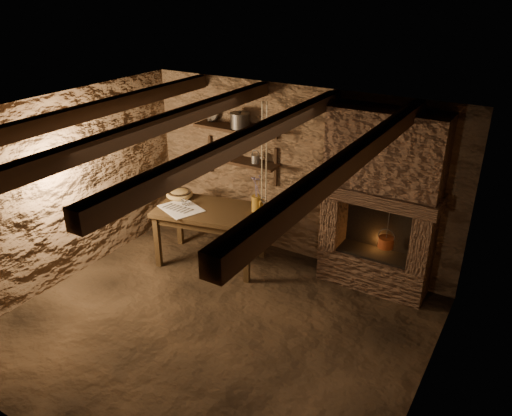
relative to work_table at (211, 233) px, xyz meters
The scene contains 25 objects.
floor 1.53m from the work_table, 53.74° to the right, with size 4.50×4.50×0.00m, color black.
back_wall 1.42m from the work_table, 43.38° to the left, with size 4.50×0.04×2.40m, color #4A3322.
front_wall 3.38m from the work_table, 74.76° to the right, with size 4.50×0.04×2.40m, color #4A3322.
left_wall 1.97m from the work_table, 139.51° to the right, with size 0.04×4.00×2.40m, color #4A3322.
right_wall 3.42m from the work_table, 20.76° to the right, with size 0.04×4.00×2.40m, color #4A3322.
ceiling 2.45m from the work_table, 53.74° to the right, with size 4.50×4.00×0.04m, color black.
beam_far_left 2.30m from the work_table, 118.21° to the right, with size 0.14×3.95×0.16m, color black.
beam_mid_left 2.24m from the work_table, 72.77° to the right, with size 0.14×3.95×0.16m, color black.
beam_mid_right 2.60m from the work_table, 40.84° to the right, with size 0.14×3.95×0.16m, color black.
beam_far_right 3.24m from the work_table, 26.53° to the right, with size 0.14×3.95×0.16m, color black.
shelf_lower 1.09m from the work_table, 88.57° to the left, with size 1.25×0.30×0.04m, color black.
shelf_upper 1.47m from the work_table, 88.57° to the left, with size 1.25×0.30×0.04m, color black.
hearth 2.33m from the work_table, 15.52° to the left, with size 1.43×0.51×2.30m.
work_table is the anchor object (origin of this frame).
linen_cloth 0.54m from the work_table, 148.76° to the right, with size 0.55×0.44×0.01m, color silver.
pewter_cutlery_row 0.55m from the work_table, 146.54° to the right, with size 0.46×0.18×0.01m, color gray, non-canonical shape.
drinking_glasses 0.53m from the work_table, 163.42° to the right, with size 0.18×0.05×0.07m, color silver, non-canonical shape.
stoneware_jug 0.87m from the work_table, 24.64° to the left, with size 0.17×0.16×0.50m.
wooden_bowl 0.72m from the work_table, behind, with size 0.37×0.37×0.13m, color #A88649.
iron_stockpot 1.57m from the work_table, 83.50° to the left, with size 0.25×0.25×0.19m, color #322F2C.
tin_pan 1.70m from the work_table, 120.77° to the left, with size 0.23×0.23×0.03m, color #989893.
small_kettle 1.19m from the work_table, 63.81° to the left, with size 0.17×0.12×0.18m, color #989893, non-canonical shape.
rusty_tin 1.14m from the work_table, 99.83° to the left, with size 0.09×0.09×0.09m, color #5E2D12.
red_pot 2.33m from the work_table, 13.44° to the left, with size 0.23×0.23×0.54m.
hanging_ropes 1.65m from the work_table, ahead, with size 0.08×0.08×1.20m, color beige, non-canonical shape.
Camera 1 is at (2.79, -3.67, 3.63)m, focal length 35.00 mm.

